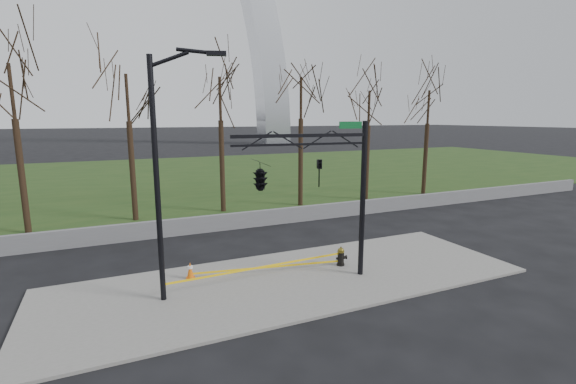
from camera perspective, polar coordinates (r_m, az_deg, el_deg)
name	(u,v)px	position (r m, az deg, el deg)	size (l,w,h in m)	color
ground	(292,281)	(15.74, 0.57, -12.44)	(500.00, 500.00, 0.00)	black
sidewalk	(292,280)	(15.72, 0.57, -12.27)	(18.00, 6.00, 0.10)	slate
grass_strip	(171,177)	(44.00, -16.08, 2.09)	(120.00, 40.00, 0.06)	#1E3A15
guardrail	(231,221)	(22.73, -7.95, -4.10)	(60.00, 0.30, 0.90)	#59595B
tree_row	(179,141)	(25.52, -15.11, 6.88)	(42.00, 4.00, 9.38)	black
fire_hydrant	(341,257)	(17.06, 7.46, -9.00)	(0.50, 0.32, 0.80)	black
traffic_cone	(190,271)	(16.02, -13.57, -10.67)	(0.39, 0.39, 0.66)	#E5600C
street_light	(163,163)	(13.45, -17.14, 3.89)	(2.32, 0.89, 8.21)	black
traffic_signal_mast	(281,175)	(14.08, -0.94, 2.38)	(5.09, 2.52, 6.00)	black
caution_tape	(265,267)	(15.82, -3.28, -10.50)	(7.11, 1.41, 0.41)	yellow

